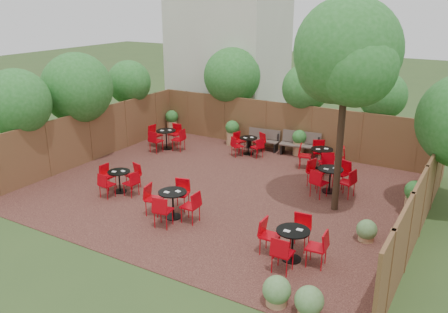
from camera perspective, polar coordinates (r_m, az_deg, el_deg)
The scene contains 13 objects.
ground at distance 15.49m, azimuth 0.11°, elevation -4.22°, with size 80.00×80.00×0.00m, color #354F23.
courtyard_paving at distance 15.49m, azimuth 0.11°, elevation -4.19°, with size 12.00×10.00×0.02m, color #321614.
fence_back at distance 19.40m, azimuth 7.66°, elevation 3.54°, with size 12.00×0.08×2.00m, color brown.
fence_left at distance 18.76m, azimuth -15.89°, elevation 2.44°, with size 0.08×10.00×2.00m, color brown.
fence_right at distance 13.34m, azimuth 22.99°, elevation -5.10°, with size 0.08×10.00×2.00m, color brown.
neighbour_building at distance 23.52m, azimuth 0.60°, elevation 13.82°, with size 5.00×4.00×8.00m, color beige.
overhang_foliage at distance 17.35m, azimuth -0.87°, elevation 7.74°, with size 15.80×10.61×2.70m.
courtyard_tree at distance 13.33m, azimuth 14.68°, elevation 11.50°, with size 2.99×2.93×6.14m.
park_bench_left at distance 19.57m, azimuth 4.78°, elevation 2.12°, with size 1.40×0.56×0.85m.
park_bench_right at distance 18.94m, azimuth 9.26°, elevation 1.56°, with size 1.62×0.68×0.97m.
bistro_tables at distance 15.68m, azimuth 1.74°, elevation -2.07°, with size 9.61×8.14×0.93m.
planters at distance 18.54m, azimuth 4.96°, elevation 1.61°, with size 11.89×4.12×1.09m.
low_shrubs at distance 10.72m, azimuth 11.19°, elevation -14.01°, with size 1.46×4.22×0.65m.
Camera 1 is at (7.24, -12.27, 6.08)m, focal length 37.55 mm.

